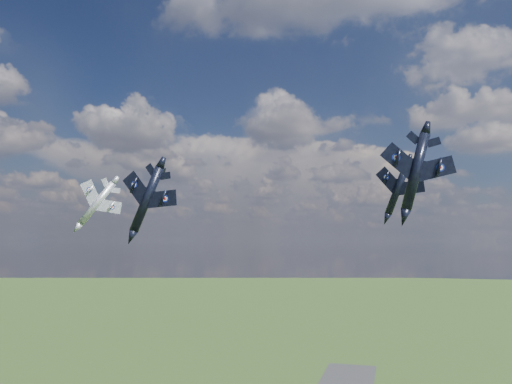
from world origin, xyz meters
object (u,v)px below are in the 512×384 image
(jet_left_silver, at_px, (97,203))
(jet_high_navy, at_px, (398,188))
(jet_lead_navy, at_px, (147,199))
(jet_right_navy, at_px, (416,172))

(jet_left_silver, bearing_deg, jet_high_navy, -7.72)
(jet_lead_navy, height_order, jet_right_navy, jet_right_navy)
(jet_high_navy, bearing_deg, jet_right_navy, -72.25)
(jet_right_navy, xyz_separation_m, jet_high_navy, (-1.92, 31.77, 1.27))
(jet_lead_navy, bearing_deg, jet_left_silver, 140.32)
(jet_high_navy, xyz_separation_m, jet_left_silver, (-53.65, -13.81, -2.69))
(jet_lead_navy, relative_size, jet_left_silver, 1.04)
(jet_left_silver, bearing_deg, jet_lead_navy, -62.29)
(jet_lead_navy, distance_m, jet_right_navy, 37.16)
(jet_right_navy, height_order, jet_high_navy, jet_high_navy)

